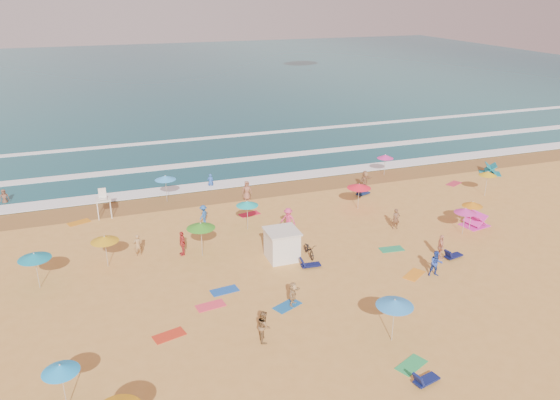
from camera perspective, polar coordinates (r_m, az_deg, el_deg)
name	(u,v)px	position (r m, az deg, el deg)	size (l,w,h in m)	color
ground	(296,250)	(38.97, 1.65, -5.27)	(220.00, 220.00, 0.00)	gold
ocean	(150,77)	(118.42, -13.41, 12.39)	(220.00, 140.00, 0.18)	#0C4756
wet_sand	(247,192)	(49.85, -3.50, 0.85)	(220.00, 220.00, 0.00)	olive
surf_foam	(223,163)	(57.90, -5.94, 3.83)	(200.00, 18.70, 0.05)	white
cabana	(282,245)	(37.41, 0.21, -4.75)	(2.00, 2.00, 2.00)	white
cabana_roof	(282,231)	(36.95, 0.21, -3.28)	(2.20, 2.20, 0.12)	silver
bicycle	(309,250)	(37.99, 3.07, -5.19)	(0.66, 1.90, 1.00)	black
lifeguard_stand	(104,205)	(46.24, -17.93, -0.50)	(1.20, 1.20, 2.10)	white
beach_umbrellas	(329,227)	(37.64, 5.12, -2.78)	(57.57, 31.36, 0.73)	#1886D1
loungers	(462,253)	(40.31, 18.45, -5.23)	(59.02, 24.19, 0.34)	#0D1B45
towels	(292,264)	(37.11, 1.28, -6.70)	(35.62, 25.43, 0.03)	red
popup_tents	(484,190)	(51.82, 20.53, 0.99)	(12.10, 12.27, 1.20)	#E633BB
beachgoers	(270,232)	(39.66, -1.01, -3.41)	(32.24, 26.87, 2.13)	#925943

